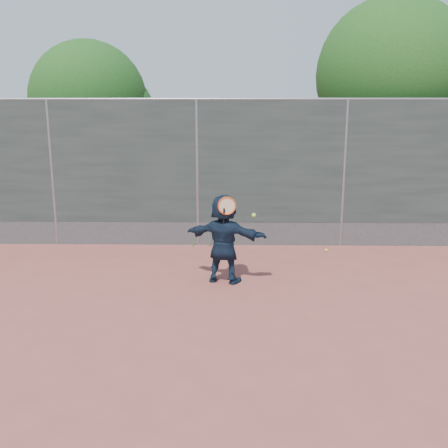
{
  "coord_description": "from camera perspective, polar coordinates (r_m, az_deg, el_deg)",
  "views": [
    {
      "loc": [
        0.74,
        -6.68,
        2.83
      ],
      "look_at": [
        0.59,
        1.22,
        0.99
      ],
      "focal_mm": 40.0,
      "sensor_mm": 36.0,
      "label": 1
    }
  ],
  "objects": [
    {
      "name": "fence",
      "position": [
        10.28,
        -3.08,
        6.15
      ],
      "size": [
        20.0,
        0.06,
        3.03
      ],
      "color": "#38423D",
      "rests_on": "ground"
    },
    {
      "name": "ground",
      "position": [
        7.29,
        -4.9,
        -9.76
      ],
      "size": [
        80.0,
        80.0,
        0.0
      ],
      "primitive_type": "plane",
      "color": "#9E4C42",
      "rests_on": "ground"
    },
    {
      "name": "tree_left",
      "position": [
        13.71,
        -14.49,
        13.2
      ],
      "size": [
        3.15,
        3.0,
        4.53
      ],
      "color": "#382314",
      "rests_on": "ground"
    },
    {
      "name": "player",
      "position": [
        8.18,
        -0.0,
        -1.68
      ],
      "size": [
        1.44,
        0.81,
        1.48
      ],
      "primitive_type": "imported",
      "rotation": [
        0.0,
        0.0,
        2.85
      ],
      "color": "#15253A",
      "rests_on": "ground"
    },
    {
      "name": "weed_clump",
      "position": [
        10.43,
        -1.41,
        -1.85
      ],
      "size": [
        0.68,
        0.07,
        0.3
      ],
      "color": "#387226",
      "rests_on": "ground"
    },
    {
      "name": "swing_action",
      "position": [
        7.85,
        0.62,
        1.86
      ],
      "size": [
        0.6,
        0.2,
        0.51
      ],
      "color": "#E64C15",
      "rests_on": "ground"
    },
    {
      "name": "ball_ground",
      "position": [
        10.26,
        11.6,
        -2.96
      ],
      "size": [
        0.07,
        0.07,
        0.07
      ],
      "primitive_type": "sphere",
      "color": "#C6E733",
      "rests_on": "ground"
    },
    {
      "name": "tree_right",
      "position": [
        13.06,
        19.37,
        15.33
      ],
      "size": [
        3.78,
        3.6,
        5.39
      ],
      "color": "#382314",
      "rests_on": "ground"
    }
  ]
}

